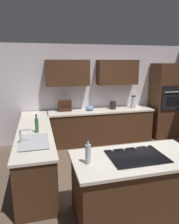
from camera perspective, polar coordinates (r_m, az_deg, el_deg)
ground_plane at (r=4.40m, az=11.29°, el=-15.95°), size 14.00×14.00×0.00m
wall_back at (r=5.76m, az=2.61°, el=6.52°), size 6.00×0.44×2.60m
lower_cabinets_back at (r=5.66m, az=3.12°, el=-4.08°), size 2.80×0.60×0.86m
countertop_back at (r=5.54m, az=3.18°, el=0.36°), size 2.84×0.64×0.04m
lower_cabinets_side at (r=4.33m, az=-14.55°, el=-10.24°), size 0.60×2.90×0.86m
countertop_side at (r=4.18m, az=-14.92°, el=-4.57°), size 0.64×2.94×0.04m
island_base at (r=3.17m, az=12.38°, el=-19.61°), size 1.67×0.81×0.86m
island_top at (r=2.95m, az=12.83°, el=-12.26°), size 1.75×0.89×0.04m
wall_oven at (r=6.36m, az=20.27°, el=2.90°), size 0.80×0.66×2.12m
sink_unit at (r=3.46m, az=-15.16°, el=-7.79°), size 0.46×0.70×0.23m
cooktop at (r=2.94m, az=12.81°, el=-11.74°), size 0.76×0.56×0.03m
blender at (r=5.89m, az=11.96°, el=2.55°), size 0.15×0.15×0.35m
mixing_bowl at (r=5.48m, az=0.08°, el=1.11°), size 0.23×0.23×0.12m
spice_rack at (r=5.38m, az=-6.75°, el=1.72°), size 0.33×0.11×0.30m
kettle at (r=5.66m, az=6.47°, el=1.92°), size 0.18×0.18×0.22m
dish_soap_bottle at (r=3.87m, az=-14.34°, el=-3.51°), size 0.07×0.07×0.34m
oil_bottle at (r=2.64m, az=-0.42°, el=-11.35°), size 0.07×0.07×0.33m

